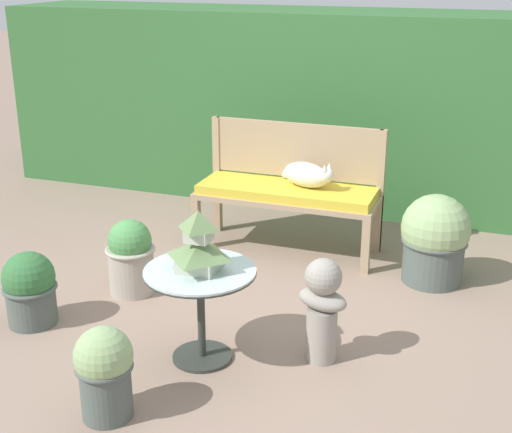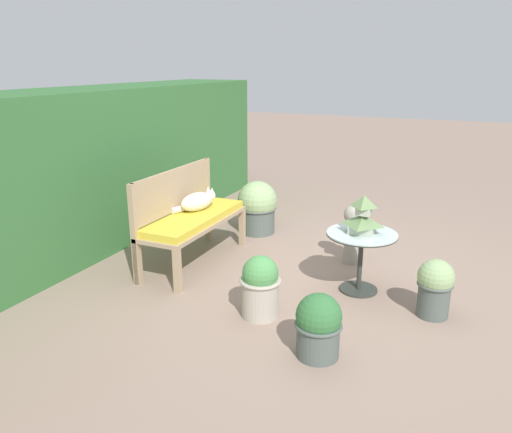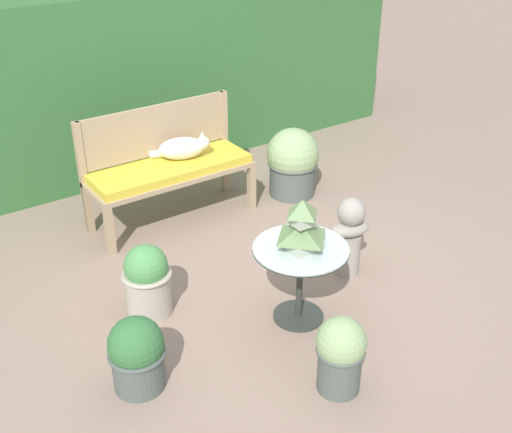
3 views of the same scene
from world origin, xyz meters
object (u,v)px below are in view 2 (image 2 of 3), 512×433
potted_plant_patio_mid (260,286)px  potted_plant_table_near (318,326)px  cat (197,201)px  garden_bust (353,231)px  garden_bench (194,222)px  potted_plant_table_far (435,287)px  patio_table (361,246)px  pagoda_birdhouse (363,217)px  potted_plant_bench_left (257,207)px

potted_plant_patio_mid → potted_plant_table_near: bearing=-121.3°
cat → garden_bust: (0.53, -1.52, -0.27)m
garden_bench → potted_plant_table_far: bearing=-94.5°
patio_table → pagoda_birdhouse: size_ratio=1.82×
potted_plant_table_far → potted_plant_table_near: size_ratio=1.03×
pagoda_birdhouse → cat: bearing=86.4°
cat → potted_plant_bench_left: 1.07m
patio_table → potted_plant_patio_mid: (-0.80, 0.63, -0.17)m
pagoda_birdhouse → potted_plant_bench_left: size_ratio=0.54×
garden_bench → garden_bust: (0.68, -1.47, -0.10)m
garden_bench → potted_plant_table_far: size_ratio=2.86×
potted_plant_patio_mid → potted_plant_table_near: size_ratio=1.10×
garden_bust → potted_plant_bench_left: 1.36m
cat → potted_plant_bench_left: size_ratio=0.73×
potted_plant_bench_left → potted_plant_table_near: bearing=-146.9°
patio_table → potted_plant_patio_mid: 1.03m
garden_bust → potted_plant_table_far: bearing=-118.5°
potted_plant_table_near → garden_bench: bearing=55.9°
cat → garden_bench: bearing=-144.1°
potted_plant_table_far → cat: bearing=82.1°
patio_table → potted_plant_table_near: size_ratio=1.32×
potted_plant_patio_mid → garden_bust: bearing=-15.7°
garden_bench → potted_plant_table_near: (-1.13, -1.67, -0.21)m
garden_bust → potted_plant_bench_left: bearing=85.9°
potted_plant_table_near → garden_bust: bearing=6.3°
patio_table → potted_plant_table_far: size_ratio=1.28×
cat → patio_table: cat is taller
garden_bench → potted_plant_bench_left: (1.14, -0.19, -0.13)m
cat → patio_table: (-0.11, -1.74, -0.18)m
potted_plant_table_far → garden_bust: bearing=45.6°
garden_bench → potted_plant_bench_left: potted_plant_bench_left is taller
garden_bench → potted_plant_table_far: (-0.19, -2.35, -0.19)m
garden_bench → cat: size_ratio=3.02×
garden_bench → potted_plant_patio_mid: bearing=-125.6°
cat → potted_plant_table_near: bearing=-107.6°
garden_bust → potted_plant_patio_mid: size_ratio=1.19×
potted_plant_bench_left → potted_plant_table_far: bearing=-121.5°
cat → potted_plant_table_far: size_ratio=0.94×
potted_plant_patio_mid → potted_plant_bench_left: bearing=24.7°
potted_plant_bench_left → garden_bust: bearing=-109.9°
pagoda_birdhouse → potted_plant_patio_mid: bearing=142.0°
patio_table → garden_bust: garden_bust is taller
garden_bench → pagoda_birdhouse: (0.04, -1.69, 0.25)m
cat → potted_plant_table_near: 2.17m
potted_plant_bench_left → potted_plant_table_near: 2.71m
patio_table → potted_plant_table_far: bearing=-108.6°
cat → potted_plant_bench_left: bearing=5.8°
potted_plant_table_far → potted_plant_table_near: potted_plant_table_far is taller
potted_plant_table_near → pagoda_birdhouse: bearing=-1.1°
patio_table → pagoda_birdhouse: bearing=90.9°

